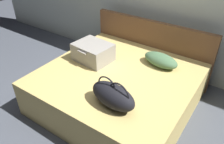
# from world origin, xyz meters

# --- Properties ---
(ground_plane) EXTENTS (12.00, 12.00, 0.00)m
(ground_plane) POSITION_xyz_m (0.00, 0.00, 0.00)
(ground_plane) COLOR #4C515B
(bed) EXTENTS (1.94, 1.87, 0.51)m
(bed) POSITION_xyz_m (0.00, 0.40, 0.26)
(bed) COLOR tan
(bed) RESTS_ON ground
(headboard) EXTENTS (1.98, 0.08, 0.93)m
(headboard) POSITION_xyz_m (0.00, 1.37, 0.47)
(headboard) COLOR brown
(headboard) RESTS_ON ground
(hard_case_large) EXTENTS (0.54, 0.46, 0.25)m
(hard_case_large) POSITION_xyz_m (-0.49, 0.49, 0.64)
(hard_case_large) COLOR gray
(hard_case_large) RESTS_ON bed
(duffel_bag) EXTENTS (0.58, 0.33, 0.33)m
(duffel_bag) POSITION_xyz_m (0.29, -0.15, 0.64)
(duffel_bag) COLOR black
(duffel_bag) RESTS_ON bed
(pillow_near_headboard) EXTENTS (0.54, 0.34, 0.17)m
(pillow_near_headboard) POSITION_xyz_m (0.37, 0.91, 0.60)
(pillow_near_headboard) COLOR #4C724C
(pillow_near_headboard) RESTS_ON bed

